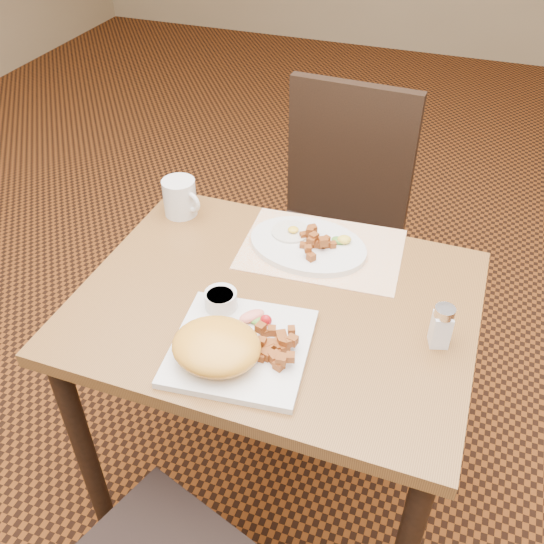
{
  "coord_description": "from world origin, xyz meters",
  "views": [
    {
      "loc": [
        0.35,
        -0.98,
        1.67
      ],
      "look_at": [
        -0.01,
        0.01,
        0.82
      ],
      "focal_mm": 40.0,
      "sensor_mm": 36.0,
      "label": 1
    }
  ],
  "objects_px": {
    "table": "(276,333)",
    "chair_far": "(335,221)",
    "salt_shaker": "(442,326)",
    "coffee_mug": "(180,197)",
    "plate_oval": "(308,245)",
    "plate_square": "(241,347)"
  },
  "relations": [
    {
      "from": "chair_far",
      "to": "plate_oval",
      "type": "relative_size",
      "value": 3.19
    },
    {
      "from": "plate_oval",
      "to": "salt_shaker",
      "type": "height_order",
      "value": "salt_shaker"
    },
    {
      "from": "salt_shaker",
      "to": "coffee_mug",
      "type": "bearing_deg",
      "value": 160.18
    },
    {
      "from": "chair_far",
      "to": "salt_shaker",
      "type": "height_order",
      "value": "chair_far"
    },
    {
      "from": "coffee_mug",
      "to": "table",
      "type": "bearing_deg",
      "value": -34.32
    },
    {
      "from": "plate_square",
      "to": "salt_shaker",
      "type": "bearing_deg",
      "value": 22.66
    },
    {
      "from": "plate_oval",
      "to": "table",
      "type": "bearing_deg",
      "value": -93.07
    },
    {
      "from": "table",
      "to": "plate_square",
      "type": "xyz_separation_m",
      "value": [
        -0.02,
        -0.18,
        0.12
      ]
    },
    {
      "from": "chair_far",
      "to": "salt_shaker",
      "type": "xyz_separation_m",
      "value": [
        0.39,
        -0.68,
        0.26
      ]
    },
    {
      "from": "table",
      "to": "salt_shaker",
      "type": "xyz_separation_m",
      "value": [
        0.37,
        -0.02,
        0.16
      ]
    },
    {
      "from": "coffee_mug",
      "to": "plate_oval",
      "type": "bearing_deg",
      "value": -5.88
    },
    {
      "from": "table",
      "to": "coffee_mug",
      "type": "height_order",
      "value": "coffee_mug"
    },
    {
      "from": "plate_square",
      "to": "plate_oval",
      "type": "relative_size",
      "value": 0.92
    },
    {
      "from": "table",
      "to": "chair_far",
      "type": "bearing_deg",
      "value": 92.1
    },
    {
      "from": "salt_shaker",
      "to": "table",
      "type": "bearing_deg",
      "value": 177.54
    },
    {
      "from": "table",
      "to": "salt_shaker",
      "type": "bearing_deg",
      "value": -2.46
    },
    {
      "from": "salt_shaker",
      "to": "plate_oval",
      "type": "bearing_deg",
      "value": 147.79
    },
    {
      "from": "table",
      "to": "chair_far",
      "type": "relative_size",
      "value": 0.93
    },
    {
      "from": "chair_far",
      "to": "plate_oval",
      "type": "height_order",
      "value": "chair_far"
    },
    {
      "from": "chair_far",
      "to": "salt_shaker",
      "type": "bearing_deg",
      "value": 123.18
    },
    {
      "from": "table",
      "to": "plate_square",
      "type": "bearing_deg",
      "value": -94.95
    },
    {
      "from": "plate_oval",
      "to": "salt_shaker",
      "type": "xyz_separation_m",
      "value": [
        0.36,
        -0.23,
        0.04
      ]
    }
  ]
}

